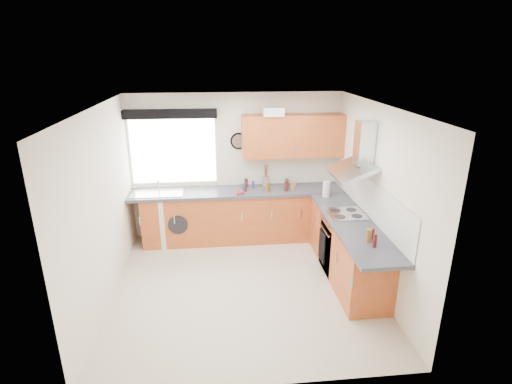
{
  "coord_description": "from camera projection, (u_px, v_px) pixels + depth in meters",
  "views": [
    {
      "loc": [
        -0.34,
        -4.86,
        3.14
      ],
      "look_at": [
        0.25,
        0.85,
        1.1
      ],
      "focal_mm": 28.0,
      "sensor_mm": 36.0,
      "label": 1
    }
  ],
  "objects": [
    {
      "name": "upper_cabinets",
      "position": [
        293.0,
        136.0,
        6.65
      ],
      "size": [
        1.7,
        0.35,
        0.7
      ],
      "primitive_type": "cube",
      "color": "#9D441D",
      "rests_on": "wall_back"
    },
    {
      "name": "bottle_2",
      "position": [
        369.0,
        236.0,
        4.9
      ],
      "size": [
        0.07,
        0.07,
        0.17
      ],
      "primitive_type": "cylinder",
      "color": "brown",
      "rests_on": "worktop_right"
    },
    {
      "name": "oven",
      "position": [
        343.0,
        244.0,
        5.92
      ],
      "size": [
        0.56,
        0.58,
        0.85
      ],
      "primitive_type": "cube",
      "color": "black",
      "rests_on": "ground_plane"
    },
    {
      "name": "splashback",
      "position": [
        367.0,
        196.0,
        5.7
      ],
      "size": [
        0.01,
        3.0,
        0.54
      ],
      "primitive_type": "cube",
      "color": "white",
      "rests_on": "wall_right"
    },
    {
      "name": "bottle_0",
      "position": [
        372.0,
        234.0,
        4.97
      ],
      "size": [
        0.05,
        0.05,
        0.15
      ],
      "primitive_type": "cylinder",
      "color": "#43181B",
      "rests_on": "worktop_right"
    },
    {
      "name": "worktop_back",
      "position": [
        237.0,
        192.0,
        6.75
      ],
      "size": [
        3.6,
        0.62,
        0.05
      ],
      "primitive_type": "cube",
      "color": "#32333A",
      "rests_on": "base_cab_back"
    },
    {
      "name": "base_cab_corner",
      "position": [
        322.0,
        213.0,
        7.05
      ],
      "size": [
        0.6,
        0.6,
        0.86
      ],
      "primitive_type": "cube",
      "color": "#9D441D",
      "rests_on": "ground_plane"
    },
    {
      "name": "wall_right",
      "position": [
        376.0,
        199.0,
        5.4
      ],
      "size": [
        0.02,
        3.6,
        2.5
      ],
      "primitive_type": "cube",
      "color": "silver",
      "rests_on": "ground_plane"
    },
    {
      "name": "jar_7",
      "position": [
        266.0,
        181.0,
        6.94
      ],
      "size": [
        0.06,
        0.06,
        0.19
      ],
      "primitive_type": "cylinder",
      "color": "brown",
      "rests_on": "worktop_back"
    },
    {
      "name": "hob_plate",
      "position": [
        346.0,
        214.0,
        5.76
      ],
      "size": [
        0.52,
        0.52,
        0.01
      ],
      "primitive_type": "cube",
      "color": "silver",
      "rests_on": "worktop_right"
    },
    {
      "name": "bottle_1",
      "position": [
        375.0,
        241.0,
        4.76
      ],
      "size": [
        0.05,
        0.05,
        0.17
      ],
      "primitive_type": "cylinder",
      "color": "#501115",
      "rests_on": "worktop_right"
    },
    {
      "name": "wall_left",
      "position": [
        102.0,
        209.0,
        5.05
      ],
      "size": [
        0.02,
        3.6,
        2.5
      ],
      "primitive_type": "cube",
      "color": "silver",
      "rests_on": "ground_plane"
    },
    {
      "name": "tomato_cluster",
      "position": [
        239.0,
        192.0,
        6.55
      ],
      "size": [
        0.14,
        0.14,
        0.06
      ],
      "primitive_type": null,
      "rotation": [
        0.0,
        0.0,
        -0.01
      ],
      "color": "red",
      "rests_on": "worktop_back"
    },
    {
      "name": "window_blind",
      "position": [
        170.0,
        114.0,
        6.4
      ],
      "size": [
        1.5,
        0.18,
        0.14
      ],
      "primitive_type": "cube",
      "color": "black",
      "rests_on": "wall_back"
    },
    {
      "name": "kitchen_roll",
      "position": [
        326.0,
        189.0,
        6.41
      ],
      "size": [
        0.13,
        0.13,
        0.25
      ],
      "primitive_type": "cylinder",
      "rotation": [
        0.0,
        0.0,
        -0.18
      ],
      "color": "silver",
      "rests_on": "worktop_right"
    },
    {
      "name": "jar_9",
      "position": [
        287.0,
        182.0,
        6.99
      ],
      "size": [
        0.06,
        0.06,
        0.11
      ],
      "primitive_type": "cylinder",
      "color": "#214F1C",
      "rests_on": "worktop_back"
    },
    {
      "name": "jar_6",
      "position": [
        287.0,
        184.0,
        6.82
      ],
      "size": [
        0.05,
        0.05,
        0.14
      ],
      "primitive_type": "cylinder",
      "color": "maroon",
      "rests_on": "worktop_back"
    },
    {
      "name": "wall_front",
      "position": [
        259.0,
        276.0,
        3.53
      ],
      "size": [
        3.6,
        0.02,
        2.5
      ],
      "primitive_type": "cube",
      "color": "silver",
      "rests_on": "ground_plane"
    },
    {
      "name": "base_cab_back",
      "position": [
        232.0,
        216.0,
        6.9
      ],
      "size": [
        3.0,
        0.58,
        0.86
      ],
      "primitive_type": "cube",
      "color": "#9D441D",
      "rests_on": "ground_plane"
    },
    {
      "name": "base_cab_right",
      "position": [
        347.0,
        249.0,
        5.78
      ],
      "size": [
        0.58,
        2.1,
        0.86
      ],
      "primitive_type": "cube",
      "color": "#9D441D",
      "rests_on": "ground_plane"
    },
    {
      "name": "wall_back",
      "position": [
        236.0,
        166.0,
        6.91
      ],
      "size": [
        3.6,
        0.02,
        2.5
      ],
      "primitive_type": "cube",
      "color": "silver",
      "rests_on": "ground_plane"
    },
    {
      "name": "jar_4",
      "position": [
        267.0,
        187.0,
        6.66
      ],
      "size": [
        0.06,
        0.06,
        0.14
      ],
      "primitive_type": "cylinder",
      "color": "brown",
      "rests_on": "worktop_back"
    },
    {
      "name": "worktop_right",
      "position": [
        353.0,
        224.0,
        5.49
      ],
      "size": [
        0.62,
        2.42,
        0.05
      ],
      "primitive_type": "cube",
      "color": "#32333A",
      "rests_on": "base_cab_right"
    },
    {
      "name": "jar_11",
      "position": [
        253.0,
        185.0,
        6.82
      ],
      "size": [
        0.04,
        0.04,
        0.13
      ],
      "primitive_type": "cylinder",
      "color": "navy",
      "rests_on": "worktop_back"
    },
    {
      "name": "sink",
      "position": [
        157.0,
        191.0,
        6.6
      ],
      "size": [
        0.84,
        0.46,
        0.1
      ],
      "primitive_type": null,
      "color": "silver",
      "rests_on": "worktop_back"
    },
    {
      "name": "jar_10",
      "position": [
        286.0,
        186.0,
        6.69
      ],
      "size": [
        0.07,
        0.07,
        0.18
      ],
      "primitive_type": "cylinder",
      "color": "#3B1615",
      "rests_on": "worktop_back"
    },
    {
      "name": "jar_8",
      "position": [
        295.0,
        181.0,
        6.94
      ],
      "size": [
        0.05,
        0.05,
        0.17
      ],
      "primitive_type": "cylinder",
      "color": "#B6AF9B",
      "rests_on": "worktop_back"
    },
    {
      "name": "washing_machine",
      "position": [
        179.0,
        218.0,
        6.82
      ],
      "size": [
        0.63,
        0.6,
        0.89
      ],
      "primitive_type": "cube",
      "rotation": [
        0.0,
        0.0,
        0.03
      ],
      "color": "silver",
      "rests_on": "ground_plane"
    },
    {
      "name": "jar_5",
      "position": [
        243.0,
        187.0,
        6.78
      ],
      "size": [
        0.05,
        0.05,
        0.1
      ],
      "primitive_type": "cylinder",
      "color": "navy",
      "rests_on": "worktop_back"
    },
    {
      "name": "jar_0",
      "position": [
        269.0,
        187.0,
        6.7
      ],
      "size": [
        0.06,
        0.06,
        0.14
      ],
      "primitive_type": "cylinder",
      "color": "brown",
      "rests_on": "worktop_back"
    },
    {
      "name": "window",
      "position": [
        173.0,
        151.0,
        6.7
      ],
      "size": [
        1.4,
        0.02,
        1.1
      ],
      "primitive_type": "cube",
      "color": "silver",
      "rests_on": "wall_back"
    },
    {
      "name": "jar_3",
      "position": [
        293.0,
        186.0,
        6.72
      ],
      "size": [
        0.07,
        0.07,
        0.15
      ],
      "primitive_type": "cylinder",
      "color": "olive",
      "rests_on": "worktop_back"
    },
    {
      "name": "extractor_hood",
      "position": [
        358.0,
        156.0,
        5.48
      ],
      "size": [
        0.52,
        0.78,
        0.66
      ],
      "primitive_type": null,
      "color": "silver",
      "rests_on": "wall_right"
    },
    {
      "name": "wall_clock",
      "position": [
        239.0,
        141.0,
        6.73
      ],
      "size": [
        0.28,
        0.04,
        0.28
      ],
      "primitive_type": "cylinder",
      "rotation": [
        1.57,
        0.0,
        0.0
      ],
      "color": "black",
      "rests_on": "wall_back"
    },
    {
      "name": "ceiling",
      "position": [
        243.0,
        107.0,
        4.8
      ],
      "size": [
        3.6,
        3.6,
        0.02
      ],
      "primitive_type": "cube",
      "color": "white",
      "rests_on": "wall_back"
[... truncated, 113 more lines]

